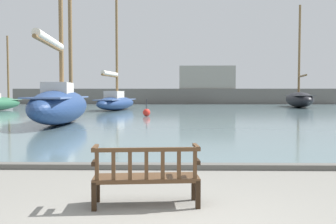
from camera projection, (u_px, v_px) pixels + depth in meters
harbor_water at (174, 107)px, 48.60m from camera, size 100.00×80.00×0.08m
quay_edge_kerb at (170, 166)px, 8.50m from camera, size 40.00×0.30×0.12m
park_bench at (146, 175)px, 5.68m from camera, size 1.64×0.66×0.92m
sailboat_centre_channel at (61, 103)px, 20.48m from camera, size 3.37×10.42×11.26m
sailboat_far_port at (299, 99)px, 46.06m from camera, size 4.35×12.82×12.52m
sailboat_mid_port at (116, 101)px, 37.59m from camera, size 3.87×9.72×13.35m
channel_buoy at (147, 112)px, 27.27m from camera, size 0.54×0.54×1.24m
far_breakwater at (180, 93)px, 60.43m from camera, size 51.72×2.40×6.20m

